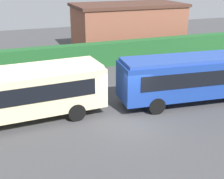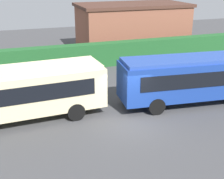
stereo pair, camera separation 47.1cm
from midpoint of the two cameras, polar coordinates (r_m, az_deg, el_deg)
ground_plane at (r=17.29m, az=2.99°, el=-5.94°), size 64.00×64.00×0.00m
bus_cream at (r=17.47m, az=-18.03°, el=-0.51°), size 9.88×3.08×2.98m
bus_blue at (r=19.90m, az=14.38°, el=2.45°), size 9.83×3.33×2.97m
person_center at (r=23.17m, az=15.90°, el=2.85°), size 0.53×0.32×1.79m
hedge_row at (r=26.79m, az=-6.41°, el=6.06°), size 44.00×1.10×2.00m
depot_building at (r=33.20m, az=2.49°, el=11.46°), size 11.26×6.03×4.71m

